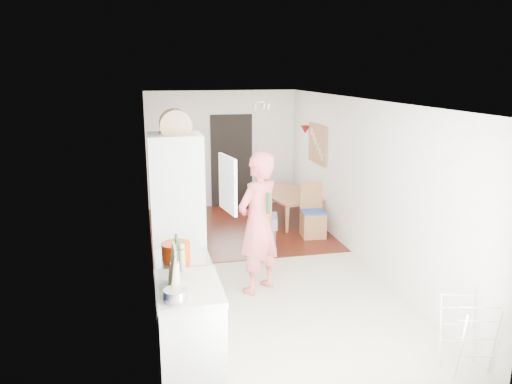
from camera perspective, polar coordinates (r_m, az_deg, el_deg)
name	(u,v)px	position (r m, az deg, el deg)	size (l,w,h in m)	color
room_shell	(260,186)	(7.38, 0.42, 0.73)	(3.20, 7.00, 2.50)	white
floor	(259,265)	(7.76, 0.40, -8.30)	(3.20, 7.00, 0.01)	beige
wood_floor_overlay	(237,228)	(9.46, -2.18, -4.14)	(3.20, 3.30, 0.01)	#571C13
sage_wall_panel	(151,179)	(5.11, -11.87, 1.42)	(0.02, 3.00, 1.30)	slate
tile_splashback	(157,265)	(4.78, -11.24, -8.18)	(0.02, 1.90, 0.50)	black
doorway_recess	(232,161)	(10.81, -2.80, 3.56)	(0.90, 0.04, 2.00)	black
base_cabinet	(190,331)	(5.11, -7.53, -15.50)	(0.60, 0.90, 0.86)	silver
worktop	(189,288)	(4.90, -7.71, -10.80)	(0.62, 0.92, 0.06)	beige
range_cooker	(184,297)	(5.77, -8.27, -11.81)	(0.60, 0.60, 0.88)	silver
cooker_top	(182,259)	(5.58, -8.44, -7.55)	(0.60, 0.60, 0.04)	silver
fridge_housing	(177,217)	(6.49, -8.96, -2.87)	(0.66, 0.66, 2.15)	silver
fridge_door	(228,184)	(6.15, -3.25, 0.92)	(0.56, 0.04, 0.70)	silver
fridge_interior	(201,180)	(6.40, -6.35, 1.37)	(0.02, 0.52, 0.66)	white
pinboard	(318,144)	(9.56, 7.06, 5.47)	(0.03, 0.90, 0.70)	tan
pinboard_frame	(317,144)	(9.56, 6.98, 5.47)	(0.01, 0.94, 0.74)	#AC6D4D
wall_sconce	(305,130)	(10.13, 5.63, 7.12)	(0.18, 0.18, 0.16)	maroon
person	(258,211)	(6.53, 0.25, -2.18)	(0.82, 0.54, 2.24)	#DD5F5E
dining_table	(288,208)	(9.92, 3.69, -1.89)	(1.37, 0.76, 0.48)	#AC6D4D
dining_chair	(313,211)	(8.90, 6.56, -2.18)	(0.41, 0.41, 0.96)	#AC6D4D
stool	(265,240)	(8.15, 0.98, -5.50)	(0.34, 0.34, 0.45)	#AC6D4D
grey_drape	(264,221)	(8.04, 0.89, -3.35)	(0.43, 0.43, 0.19)	gray
drying_rack	(467,335)	(5.52, 23.00, -14.80)	(0.39, 0.35, 0.76)	silver
bread_bin	(175,125)	(6.28, -9.23, 7.58)	(0.41, 0.39, 0.21)	tan
red_casserole	(176,251)	(5.49, -9.14, -6.68)	(0.32, 0.32, 0.19)	red
steel_pan	(176,295)	(4.57, -9.16, -11.56)	(0.21, 0.21, 0.11)	silver
held_bottle	(269,203)	(6.35, 1.44, -1.29)	(0.06, 0.06, 0.27)	#18411F
bottle_a	(176,264)	(5.04, -9.16, -8.09)	(0.06, 0.06, 0.27)	#18411F
bottle_b	(177,256)	(5.18, -9.03, -7.20)	(0.07, 0.07, 0.31)	#18411F
bottle_c	(175,274)	(4.87, -9.25, -9.19)	(0.09, 0.09, 0.22)	silver
pepper_mill_front	(182,260)	(5.18, -8.45, -7.70)	(0.06, 0.06, 0.23)	tan
pepper_mill_back	(177,255)	(5.33, -9.07, -7.15)	(0.06, 0.06, 0.22)	tan
chopping_boards	(172,268)	(4.74, -9.53, -8.61)	(0.04, 0.30, 0.41)	tan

